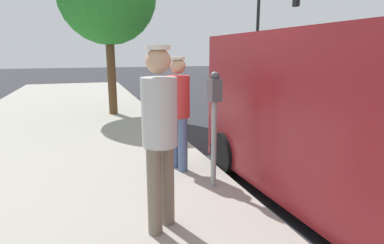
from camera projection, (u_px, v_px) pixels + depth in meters
name	position (u px, v px, depth m)	size (l,w,h in m)	color
ground_plane	(292.00, 180.00, 4.79)	(80.00, 80.00, 0.00)	#2D2D33
sidewalk_slab	(39.00, 212.00, 3.67)	(5.00, 32.00, 0.15)	#9E998E
parking_meter_near	(214.00, 110.00, 4.00)	(0.14, 0.18, 1.52)	gray
pedestrian_in_red	(178.00, 107.00, 4.64)	(0.34, 0.35, 1.69)	#4C608C
pedestrian_in_gray	(160.00, 128.00, 2.99)	(0.34, 0.34, 1.81)	#726656
traffic_light_corner	(272.00, 20.00, 16.11)	(2.48, 0.42, 5.20)	black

